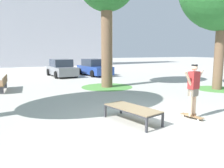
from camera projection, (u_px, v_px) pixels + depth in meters
name	position (u px, v px, depth m)	size (l,w,h in m)	color
ground_plane	(150.00, 123.00, 6.87)	(120.00, 120.00, 0.00)	#B7B5AD
building_facade	(14.00, 10.00, 30.94)	(28.62, 4.00, 15.73)	silver
skate_box	(132.00, 109.00, 6.90)	(1.21, 2.03, 0.46)	#38383D
skateboard	(192.00, 116.00, 7.30)	(0.36, 0.82, 0.09)	#9E754C
skater	(193.00, 86.00, 7.15)	(0.99, 0.34, 1.69)	beige
grass_patch_near_right	(217.00, 89.00, 12.94)	(2.51, 2.51, 0.01)	#519342
grass_patch_mid_back	(107.00, 87.00, 13.73)	(3.16, 3.16, 0.01)	#519342
car_grey	(62.00, 68.00, 19.43)	(2.17, 4.32, 1.50)	slate
car_blue	(94.00, 68.00, 20.28)	(2.29, 4.37, 1.50)	#28479E
park_bench	(2.00, 83.00, 12.28)	(0.62, 2.43, 0.83)	brown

